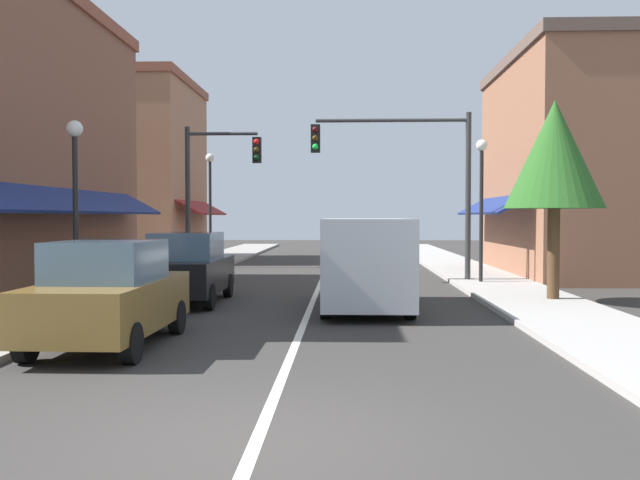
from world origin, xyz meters
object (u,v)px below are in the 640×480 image
object	(u,v)px
parked_car_second_left	(188,268)
street_lamp_left_far	(210,191)
traffic_signal_left_corner	(212,179)
street_lamp_right_mid	(481,187)
traffic_signal_mast_arm	(412,166)
street_lamp_left_near	(75,182)
tree_right_near	(555,156)
van_in_lane	(365,260)
parked_car_nearest_left	(109,294)

from	to	relation	value
parked_car_second_left	street_lamp_left_far	size ratio (longest dim) A/B	0.86
traffic_signal_left_corner	street_lamp_right_mid	bearing A→B (deg)	-15.90
traffic_signal_mast_arm	street_lamp_right_mid	xyz separation A→B (m)	(2.10, -0.72, -0.70)
parked_car_second_left	street_lamp_left_near	bearing A→B (deg)	-136.76
traffic_signal_left_corner	tree_right_near	distance (m)	12.24
parked_car_second_left	van_in_lane	world-z (taller)	van_in_lane
street_lamp_left_near	street_lamp_right_mid	world-z (taller)	street_lamp_right_mid
street_lamp_right_mid	tree_right_near	xyz separation A→B (m)	(0.93, -4.62, 0.58)
traffic_signal_left_corner	tree_right_near	size ratio (longest dim) A/B	1.06
street_lamp_right_mid	street_lamp_left_far	size ratio (longest dim) A/B	0.95
street_lamp_left_near	tree_right_near	size ratio (longest dim) A/B	0.85
van_in_lane	tree_right_near	distance (m)	5.51
street_lamp_left_near	parked_car_nearest_left	bearing A→B (deg)	-62.39
van_in_lane	traffic_signal_mast_arm	size ratio (longest dim) A/B	0.94
van_in_lane	street_lamp_left_near	distance (m)	6.78
traffic_signal_mast_arm	tree_right_near	distance (m)	6.14
van_in_lane	traffic_signal_mast_arm	bearing A→B (deg)	75.43
street_lamp_left_near	street_lamp_right_mid	bearing A→B (deg)	33.99
parked_car_nearest_left	parked_car_second_left	distance (m)	5.98
parked_car_nearest_left	tree_right_near	bearing A→B (deg)	35.26
street_lamp_left_near	street_lamp_left_far	world-z (taller)	street_lamp_left_far
van_in_lane	street_lamp_left_far	bearing A→B (deg)	114.82
parked_car_second_left	traffic_signal_left_corner	bearing A→B (deg)	95.59
parked_car_nearest_left	van_in_lane	xyz separation A→B (m)	(4.37, 4.99, 0.27)
van_in_lane	tree_right_near	size ratio (longest dim) A/B	1.03
parked_car_nearest_left	street_lamp_right_mid	distance (m)	13.81
van_in_lane	traffic_signal_left_corner	world-z (taller)	traffic_signal_left_corner
parked_car_nearest_left	street_lamp_right_mid	bearing A→B (deg)	53.77
parked_car_second_left	tree_right_near	bearing A→B (deg)	1.57
street_lamp_right_mid	tree_right_near	distance (m)	4.75
van_in_lane	street_lamp_left_far	distance (m)	14.70
parked_car_nearest_left	street_lamp_left_far	bearing A→B (deg)	96.25
traffic_signal_left_corner	street_lamp_left_far	distance (m)	4.78
parked_car_second_left	van_in_lane	size ratio (longest dim) A/B	0.79
van_in_lane	street_lamp_left_far	size ratio (longest dim) A/B	1.08
traffic_signal_mast_arm	street_lamp_right_mid	bearing A→B (deg)	-18.92
van_in_lane	street_lamp_right_mid	bearing A→B (deg)	57.11
parked_car_nearest_left	traffic_signal_left_corner	world-z (taller)	traffic_signal_left_corner
traffic_signal_mast_arm	street_lamp_left_near	distance (m)	11.20
parked_car_nearest_left	parked_car_second_left	world-z (taller)	same
street_lamp_left_near	tree_right_near	distance (m)	11.44
van_in_lane	traffic_signal_left_corner	bearing A→B (deg)	121.13
traffic_signal_mast_arm	van_in_lane	bearing A→B (deg)	-104.19
traffic_signal_left_corner	parked_car_nearest_left	bearing A→B (deg)	-86.47
parked_car_second_left	traffic_signal_mast_arm	distance (m)	8.82
traffic_signal_mast_arm	street_lamp_left_far	xyz separation A→B (m)	(-7.88, 6.51, -0.57)
parked_car_second_left	street_lamp_right_mid	size ratio (longest dim) A/B	0.90
parked_car_second_left	street_lamp_right_mid	world-z (taller)	street_lamp_right_mid
parked_car_second_left	traffic_signal_left_corner	xyz separation A→B (m)	(-0.80, 7.50, 2.63)
parked_car_second_left	parked_car_nearest_left	bearing A→B (deg)	-90.12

